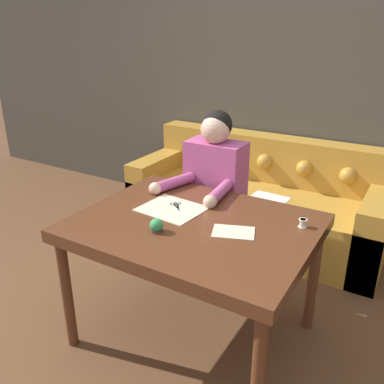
# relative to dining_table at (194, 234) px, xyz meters

# --- Properties ---
(ground_plane) EXTENTS (16.00, 16.00, 0.00)m
(ground_plane) POSITION_rel_dining_table_xyz_m (-0.12, -0.15, -0.68)
(ground_plane) COLOR brown
(wall_back) EXTENTS (8.00, 0.06, 2.60)m
(wall_back) POSITION_rel_dining_table_xyz_m (-0.12, 1.81, 0.62)
(wall_back) COLOR #474238
(wall_back) RESTS_ON ground_plane
(dining_table) EXTENTS (1.26, 0.97, 0.76)m
(dining_table) POSITION_rel_dining_table_xyz_m (0.00, 0.00, 0.00)
(dining_table) COLOR #562D19
(dining_table) RESTS_ON ground_plane
(couch) EXTENTS (2.14, 0.84, 0.84)m
(couch) POSITION_rel_dining_table_xyz_m (-0.19, 1.39, -0.38)
(couch) COLOR #B7842D
(couch) RESTS_ON ground_plane
(person) EXTENTS (0.47, 0.60, 1.23)m
(person) POSITION_rel_dining_table_xyz_m (-0.20, 0.61, -0.07)
(person) COLOR #33281E
(person) RESTS_ON ground_plane
(pattern_paper_main) EXTENTS (0.37, 0.32, 0.00)m
(pattern_paper_main) POSITION_rel_dining_table_xyz_m (-0.19, 0.08, 0.08)
(pattern_paper_main) COLOR beige
(pattern_paper_main) RESTS_ON dining_table
(pattern_paper_offcut) EXTENTS (0.25, 0.21, 0.00)m
(pattern_paper_offcut) POSITION_rel_dining_table_xyz_m (0.23, -0.00, 0.08)
(pattern_paper_offcut) COLOR beige
(pattern_paper_offcut) RESTS_ON dining_table
(scissors) EXTENTS (0.17, 0.17, 0.01)m
(scissors) POSITION_rel_dining_table_xyz_m (-0.18, 0.11, 0.08)
(scissors) COLOR silver
(scissors) RESTS_ON dining_table
(thread_spool) EXTENTS (0.04, 0.04, 0.05)m
(thread_spool) POSITION_rel_dining_table_xyz_m (0.52, 0.24, 0.10)
(thread_spool) COLOR beige
(thread_spool) RESTS_ON dining_table
(pin_cushion) EXTENTS (0.07, 0.07, 0.07)m
(pin_cushion) POSITION_rel_dining_table_xyz_m (-0.11, -0.19, 0.11)
(pin_cushion) COLOR #4C3828
(pin_cushion) RESTS_ON dining_table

